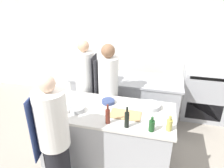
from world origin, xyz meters
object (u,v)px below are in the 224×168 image
object	(u,v)px
bowl_ceramic_blue	(108,101)
chef_at_pass_far	(108,94)
bottle_vinegar	(108,116)
bottle_cooking_oil	(59,108)
bottle_olive_oil	(127,119)
bowl_mixing_large	(151,106)
chef_at_stove	(86,89)
bottle_sauce	(152,125)
oven_range	(203,93)
bottle_wine	(169,125)
bowl_prep_small	(77,109)
chef_at_prep_near	(54,140)

from	to	relation	value
bowl_ceramic_blue	chef_at_pass_far	bearing A→B (deg)	104.73
bottle_vinegar	bottle_cooking_oil	world-z (taller)	bottle_cooking_oil
bottle_olive_oil	bowl_mixing_large	distance (m)	0.59
chef_at_stove	bottle_vinegar	xyz separation A→B (m)	(0.66, -0.96, 0.16)
bottle_sauce	bottle_cooking_oil	bearing A→B (deg)	178.01
bottle_olive_oil	chef_at_stove	bearing A→B (deg)	132.70
oven_range	bowl_mixing_large	distance (m)	1.87
oven_range	bottle_wine	bearing A→B (deg)	-109.94
chef_at_stove	chef_at_pass_far	world-z (taller)	chef_at_stove
oven_range	bowl_ceramic_blue	xyz separation A→B (m)	(-1.62, -1.53, 0.45)
chef_at_pass_far	bowl_mixing_large	distance (m)	0.82
chef_at_pass_far	bottle_vinegar	bearing A→B (deg)	-145.07
bowl_prep_small	oven_range	bearing A→B (deg)	42.96
bowl_mixing_large	bowl_ceramic_blue	bearing A→B (deg)	-179.31
bottle_olive_oil	bottle_cooking_oil	bearing A→B (deg)	177.53
chef_at_stove	bottle_olive_oil	world-z (taller)	chef_at_stove
oven_range	bowl_ceramic_blue	distance (m)	2.27
bottle_vinegar	bowl_prep_small	size ratio (longest dim) A/B	1.31
chef_at_prep_near	bottle_vinegar	xyz separation A→B (m)	(0.58, 0.39, 0.19)
bottle_vinegar	oven_range	bearing A→B (deg)	53.50
chef_at_pass_far	bowl_ceramic_blue	size ratio (longest dim) A/B	8.96
chef_at_stove	bottle_vinegar	world-z (taller)	chef_at_stove
chef_at_pass_far	bowl_prep_small	distance (m)	0.74
bottle_sauce	chef_at_pass_far	bearing A→B (deg)	131.75
chef_at_stove	bottle_sauce	distance (m)	1.58
chef_at_prep_near	chef_at_stove	xyz separation A→B (m)	(-0.08, 1.35, 0.03)
chef_at_stove	bowl_mixing_large	xyz separation A→B (m)	(1.17, -0.46, 0.08)
bottle_cooking_oil	bottle_sauce	bearing A→B (deg)	-1.99
oven_range	bowl_mixing_large	world-z (taller)	oven_range
bottle_olive_oil	bowl_prep_small	size ratio (longest dim) A/B	1.39
chef_at_stove	bottle_vinegar	distance (m)	1.18
oven_range	chef_at_stove	world-z (taller)	chef_at_stove
bottle_vinegar	bowl_ceramic_blue	world-z (taller)	bottle_vinegar
chef_at_prep_near	chef_at_stove	world-z (taller)	chef_at_stove
bottle_cooking_oil	bottle_vinegar	bearing A→B (deg)	-1.43
bottle_olive_oil	bowl_ceramic_blue	size ratio (longest dim) A/B	1.49
bottle_olive_oil	bowl_mixing_large	world-z (taller)	bottle_olive_oil
oven_range	bottle_sauce	bearing A→B (deg)	-114.42
chef_at_stove	bottle_olive_oil	xyz separation A→B (m)	(0.91, -0.99, 0.17)
bottle_wine	bowl_prep_small	bearing A→B (deg)	174.15
chef_at_prep_near	bottle_vinegar	distance (m)	0.72
chef_at_pass_far	bottle_olive_oil	distance (m)	1.01
chef_at_prep_near	bottle_sauce	distance (m)	1.21
bowl_prep_small	bowl_ceramic_blue	world-z (taller)	bowl_prep_small
chef_at_pass_far	bowl_ceramic_blue	bearing A→B (deg)	-144.73
chef_at_prep_near	bowl_ceramic_blue	size ratio (longest dim) A/B	8.77
bottle_sauce	bottle_vinegar	bearing A→B (deg)	177.33
bowl_ceramic_blue	bottle_sauce	bearing A→B (deg)	-37.10
bowl_mixing_large	bowl_ceramic_blue	size ratio (longest dim) A/B	1.40
bottle_olive_oil	bowl_prep_small	distance (m)	0.78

